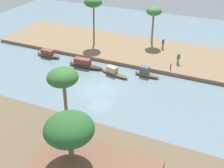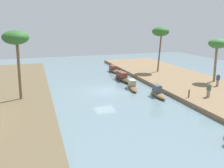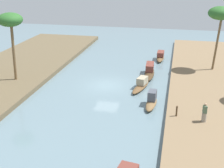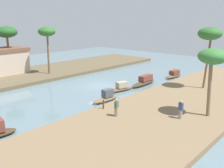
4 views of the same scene
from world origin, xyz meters
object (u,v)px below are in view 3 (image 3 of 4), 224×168
at_px(sampan_midstream, 152,101).
at_px(palm_tree_right_short, 10,21).
at_px(sampan_near_left_bank, 150,71).
at_px(person_by_mooring, 204,114).
at_px(sampan_open_hull, 141,85).
at_px(sampan_foreground, 160,57).
at_px(mooring_post, 177,111).
at_px(palm_tree_left_far, 220,14).

distance_m(sampan_midstream, palm_tree_right_short, 16.18).
xyz_separation_m(sampan_near_left_bank, person_by_mooring, (-11.67, -5.38, 0.67)).
relative_size(sampan_open_hull, sampan_foreground, 1.05).
height_order(sampan_midstream, mooring_post, mooring_post).
height_order(sampan_foreground, sampan_near_left_bank, sampan_near_left_bank).
relative_size(mooring_post, palm_tree_left_far, 0.12).
height_order(sampan_near_left_bank, palm_tree_right_short, palm_tree_right_short).
bearing_deg(sampan_midstream, person_by_mooring, -122.41).
distance_m(mooring_post, palm_tree_right_short, 18.66).
distance_m(sampan_open_hull, person_by_mooring, 9.22).
bearing_deg(palm_tree_left_far, palm_tree_right_short, 111.10).
distance_m(sampan_open_hull, mooring_post, 7.60).
height_order(sampan_open_hull, mooring_post, mooring_post).
distance_m(sampan_midstream, person_by_mooring, 5.42).
bearing_deg(person_by_mooring, sampan_near_left_bank, 10.37).
height_order(sampan_midstream, palm_tree_left_far, palm_tree_left_far).
bearing_deg(person_by_mooring, sampan_midstream, 39.58).
height_order(sampan_near_left_bank, mooring_post, mooring_post).
height_order(person_by_mooring, palm_tree_left_far, palm_tree_left_far).
height_order(sampan_open_hull, palm_tree_left_far, palm_tree_left_far).
bearing_deg(sampan_foreground, sampan_near_left_bank, 173.56).
bearing_deg(sampan_open_hull, mooring_post, -137.77).
bearing_deg(palm_tree_right_short, mooring_post, -107.34).
relative_size(sampan_foreground, sampan_midstream, 1.18).
bearing_deg(sampan_foreground, palm_tree_right_short, 131.26).
bearing_deg(sampan_foreground, person_by_mooring, -165.52).
xyz_separation_m(sampan_open_hull, sampan_midstream, (-3.98, -1.44, 0.05)).
xyz_separation_m(sampan_midstream, person_by_mooring, (-3.16, -4.34, 0.69)).
distance_m(sampan_near_left_bank, palm_tree_left_far, 10.00).
xyz_separation_m(sampan_foreground, mooring_post, (-17.80, -2.48, 0.47)).
distance_m(sampan_open_hull, palm_tree_left_far, 12.16).
bearing_deg(sampan_open_hull, palm_tree_left_far, -35.63).
bearing_deg(sampan_open_hull, sampan_midstream, -146.90).
bearing_deg(sampan_midstream, palm_tree_right_short, 83.44).
distance_m(sampan_foreground, palm_tree_left_far, 10.18).
bearing_deg(palm_tree_right_short, palm_tree_left_far, -68.90).
relative_size(person_by_mooring, mooring_post, 1.78).
relative_size(sampan_midstream, sampan_near_left_bank, 0.66).
bearing_deg(mooring_post, palm_tree_right_short, 72.66).
relative_size(palm_tree_left_far, palm_tree_right_short, 1.03).
bearing_deg(palm_tree_left_far, sampan_foreground, 56.09).
height_order(sampan_midstream, sampan_near_left_bank, sampan_midstream).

